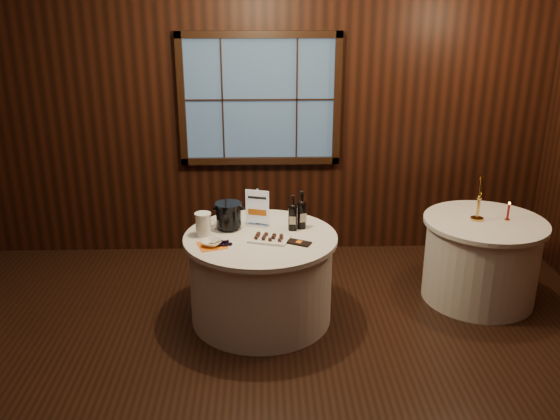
{
  "coord_description": "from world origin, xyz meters",
  "views": [
    {
      "loc": [
        0.03,
        -3.54,
        2.67
      ],
      "look_at": [
        0.16,
        0.9,
        1.03
      ],
      "focal_mm": 38.0,
      "sensor_mm": 36.0,
      "label": 1
    }
  ],
  "objects_px": {
    "grape_bunch": "(225,243)",
    "brass_candlestick": "(479,204)",
    "port_bottle_left": "(293,215)",
    "port_bottle_right": "(302,212)",
    "main_table": "(261,277)",
    "side_table": "(481,259)",
    "chocolate_plate": "(269,238)",
    "cracker_bowl": "(212,243)",
    "ice_bucket": "(229,215)",
    "sign_stand": "(258,213)",
    "glass_pitcher": "(203,224)",
    "chocolate_box": "(299,243)",
    "red_candle": "(508,213)"
  },
  "relations": [
    {
      "from": "chocolate_plate",
      "to": "cracker_bowl",
      "type": "distance_m",
      "value": 0.47
    },
    {
      "from": "port_bottle_right",
      "to": "grape_bunch",
      "type": "bearing_deg",
      "value": -169.1
    },
    {
      "from": "port_bottle_right",
      "to": "grape_bunch",
      "type": "relative_size",
      "value": 1.89
    },
    {
      "from": "port_bottle_right",
      "to": "chocolate_box",
      "type": "relative_size",
      "value": 1.76
    },
    {
      "from": "ice_bucket",
      "to": "chocolate_plate",
      "type": "xyz_separation_m",
      "value": [
        0.34,
        -0.26,
        -0.1
      ]
    },
    {
      "from": "red_candle",
      "to": "port_bottle_right",
      "type": "bearing_deg",
      "value": -176.08
    },
    {
      "from": "glass_pitcher",
      "to": "chocolate_box",
      "type": "bearing_deg",
      "value": -7.81
    },
    {
      "from": "sign_stand",
      "to": "chocolate_plate",
      "type": "height_order",
      "value": "sign_stand"
    },
    {
      "from": "chocolate_plate",
      "to": "red_candle",
      "type": "bearing_deg",
      "value": 10.33
    },
    {
      "from": "side_table",
      "to": "brass_candlestick",
      "type": "height_order",
      "value": "brass_candlestick"
    },
    {
      "from": "main_table",
      "to": "side_table",
      "type": "xyz_separation_m",
      "value": [
        2.0,
        0.3,
        0.0
      ]
    },
    {
      "from": "brass_candlestick",
      "to": "sign_stand",
      "type": "bearing_deg",
      "value": -177.57
    },
    {
      "from": "grape_bunch",
      "to": "brass_candlestick",
      "type": "height_order",
      "value": "brass_candlestick"
    },
    {
      "from": "grape_bunch",
      "to": "glass_pitcher",
      "type": "xyz_separation_m",
      "value": [
        -0.19,
        0.22,
        0.08
      ]
    },
    {
      "from": "ice_bucket",
      "to": "port_bottle_left",
      "type": "bearing_deg",
      "value": -4.36
    },
    {
      "from": "sign_stand",
      "to": "brass_candlestick",
      "type": "relative_size",
      "value": 0.83
    },
    {
      "from": "side_table",
      "to": "chocolate_plate",
      "type": "bearing_deg",
      "value": -168.37
    },
    {
      "from": "chocolate_box",
      "to": "main_table",
      "type": "bearing_deg",
      "value": 178.3
    },
    {
      "from": "sign_stand",
      "to": "red_candle",
      "type": "bearing_deg",
      "value": 18.69
    },
    {
      "from": "port_bottle_left",
      "to": "brass_candlestick",
      "type": "height_order",
      "value": "brass_candlestick"
    },
    {
      "from": "port_bottle_right",
      "to": "chocolate_plate",
      "type": "bearing_deg",
      "value": -155.68
    },
    {
      "from": "port_bottle_left",
      "to": "port_bottle_right",
      "type": "relative_size",
      "value": 0.94
    },
    {
      "from": "port_bottle_right",
      "to": "chocolate_plate",
      "type": "relative_size",
      "value": 0.92
    },
    {
      "from": "chocolate_plate",
      "to": "chocolate_box",
      "type": "height_order",
      "value": "chocolate_plate"
    },
    {
      "from": "ice_bucket",
      "to": "cracker_bowl",
      "type": "xyz_separation_m",
      "value": [
        -0.12,
        -0.36,
        -0.1
      ]
    },
    {
      "from": "port_bottle_right",
      "to": "red_candle",
      "type": "relative_size",
      "value": 1.92
    },
    {
      "from": "port_bottle_left",
      "to": "brass_candlestick",
      "type": "xyz_separation_m",
      "value": [
        1.65,
        0.19,
        0.01
      ]
    },
    {
      "from": "glass_pitcher",
      "to": "red_candle",
      "type": "distance_m",
      "value": 2.67
    },
    {
      "from": "port_bottle_left",
      "to": "grape_bunch",
      "type": "xyz_separation_m",
      "value": [
        -0.56,
        -0.32,
        -0.11
      ]
    },
    {
      "from": "port_bottle_right",
      "to": "ice_bucket",
      "type": "xyz_separation_m",
      "value": [
        -0.62,
        -0.0,
        -0.02
      ]
    },
    {
      "from": "sign_stand",
      "to": "glass_pitcher",
      "type": "relative_size",
      "value": 1.72
    },
    {
      "from": "brass_candlestick",
      "to": "red_candle",
      "type": "xyz_separation_m",
      "value": [
        0.26,
        -0.02,
        -0.08
      ]
    },
    {
      "from": "ice_bucket",
      "to": "chocolate_box",
      "type": "distance_m",
      "value": 0.68
    },
    {
      "from": "glass_pitcher",
      "to": "red_candle",
      "type": "height_order",
      "value": "glass_pitcher"
    },
    {
      "from": "red_candle",
      "to": "sign_stand",
      "type": "bearing_deg",
      "value": -178.41
    },
    {
      "from": "side_table",
      "to": "ice_bucket",
      "type": "relative_size",
      "value": 4.66
    },
    {
      "from": "sign_stand",
      "to": "chocolate_box",
      "type": "xyz_separation_m",
      "value": [
        0.33,
        -0.4,
        -0.11
      ]
    },
    {
      "from": "ice_bucket",
      "to": "glass_pitcher",
      "type": "bearing_deg",
      "value": -146.36
    },
    {
      "from": "side_table",
      "to": "sign_stand",
      "type": "bearing_deg",
      "value": -177.93
    },
    {
      "from": "port_bottle_left",
      "to": "chocolate_plate",
      "type": "relative_size",
      "value": 0.86
    },
    {
      "from": "chocolate_plate",
      "to": "chocolate_box",
      "type": "xyz_separation_m",
      "value": [
        0.24,
        -0.08,
        -0.01
      ]
    },
    {
      "from": "port_bottle_right",
      "to": "red_candle",
      "type": "distance_m",
      "value": 1.84
    },
    {
      "from": "port_bottle_left",
      "to": "glass_pitcher",
      "type": "relative_size",
      "value": 1.59
    },
    {
      "from": "port_bottle_right",
      "to": "glass_pitcher",
      "type": "bearing_deg",
      "value": 170.85
    },
    {
      "from": "sign_stand",
      "to": "main_table",
      "type": "bearing_deg",
      "value": -67.55
    },
    {
      "from": "side_table",
      "to": "glass_pitcher",
      "type": "xyz_separation_m",
      "value": [
        -2.47,
        -0.27,
        0.48
      ]
    },
    {
      "from": "port_bottle_right",
      "to": "grape_bunch",
      "type": "distance_m",
      "value": 0.74
    },
    {
      "from": "main_table",
      "to": "side_table",
      "type": "height_order",
      "value": "same"
    },
    {
      "from": "sign_stand",
      "to": "port_bottle_left",
      "type": "bearing_deg",
      "value": -2.74
    },
    {
      "from": "grape_bunch",
      "to": "chocolate_box",
      "type": "bearing_deg",
      "value": 2.01
    }
  ]
}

